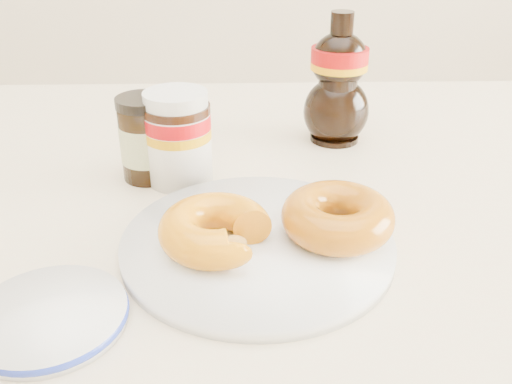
{
  "coord_description": "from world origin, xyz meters",
  "views": [
    {
      "loc": [
        -0.0,
        -0.43,
        1.05
      ],
      "look_at": [
        0.01,
        0.08,
        0.79
      ],
      "focal_mm": 40.0,
      "sensor_mm": 36.0,
      "label": 1
    }
  ],
  "objects_px": {
    "dining_table": "(248,274)",
    "blue_rim_saucer": "(49,316)",
    "donut_bitten": "(215,229)",
    "dark_jar": "(146,139)",
    "nutella_jar": "(178,134)",
    "donut_whole": "(338,217)",
    "plate": "(257,243)",
    "syrup_bottle": "(338,79)"
  },
  "relations": [
    {
      "from": "nutella_jar",
      "to": "blue_rim_saucer",
      "type": "relative_size",
      "value": 0.86
    },
    {
      "from": "dining_table",
      "to": "syrup_bottle",
      "type": "xyz_separation_m",
      "value": [
        0.12,
        0.19,
        0.17
      ]
    },
    {
      "from": "nutella_jar",
      "to": "donut_bitten",
      "type": "bearing_deg",
      "value": -73.65
    },
    {
      "from": "donut_bitten",
      "to": "dark_jar",
      "type": "height_order",
      "value": "dark_jar"
    },
    {
      "from": "donut_whole",
      "to": "blue_rim_saucer",
      "type": "xyz_separation_m",
      "value": [
        -0.24,
        -0.11,
        -0.02
      ]
    },
    {
      "from": "plate",
      "to": "donut_whole",
      "type": "xyz_separation_m",
      "value": [
        0.08,
        0.01,
        0.02
      ]
    },
    {
      "from": "plate",
      "to": "donut_whole",
      "type": "bearing_deg",
      "value": 4.04
    },
    {
      "from": "dining_table",
      "to": "donut_whole",
      "type": "height_order",
      "value": "donut_whole"
    },
    {
      "from": "dining_table",
      "to": "blue_rim_saucer",
      "type": "height_order",
      "value": "blue_rim_saucer"
    },
    {
      "from": "syrup_bottle",
      "to": "donut_whole",
      "type": "bearing_deg",
      "value": -98.14
    },
    {
      "from": "donut_whole",
      "to": "syrup_bottle",
      "type": "xyz_separation_m",
      "value": [
        0.04,
        0.26,
        0.05
      ]
    },
    {
      "from": "dining_table",
      "to": "donut_whole",
      "type": "bearing_deg",
      "value": -38.91
    },
    {
      "from": "nutella_jar",
      "to": "syrup_bottle",
      "type": "bearing_deg",
      "value": 30.45
    },
    {
      "from": "donut_bitten",
      "to": "nutella_jar",
      "type": "distance_m",
      "value": 0.17
    },
    {
      "from": "dark_jar",
      "to": "syrup_bottle",
      "type": "bearing_deg",
      "value": 24.25
    },
    {
      "from": "donut_bitten",
      "to": "nutella_jar",
      "type": "relative_size",
      "value": 0.97
    },
    {
      "from": "plate",
      "to": "blue_rim_saucer",
      "type": "relative_size",
      "value": 2.05
    },
    {
      "from": "plate",
      "to": "dark_jar",
      "type": "distance_m",
      "value": 0.21
    },
    {
      "from": "plate",
      "to": "blue_rim_saucer",
      "type": "xyz_separation_m",
      "value": [
        -0.17,
        -0.1,
        0.0
      ]
    },
    {
      "from": "nutella_jar",
      "to": "dark_jar",
      "type": "xyz_separation_m",
      "value": [
        -0.04,
        0.01,
        -0.01
      ]
    },
    {
      "from": "donut_whole",
      "to": "nutella_jar",
      "type": "xyz_separation_m",
      "value": [
        -0.16,
        0.14,
        0.03
      ]
    },
    {
      "from": "blue_rim_saucer",
      "to": "donut_whole",
      "type": "bearing_deg",
      "value": 23.51
    },
    {
      "from": "dining_table",
      "to": "donut_whole",
      "type": "xyz_separation_m",
      "value": [
        0.08,
        -0.07,
        0.11
      ]
    },
    {
      "from": "donut_bitten",
      "to": "donut_whole",
      "type": "distance_m",
      "value": 0.12
    },
    {
      "from": "dining_table",
      "to": "syrup_bottle",
      "type": "distance_m",
      "value": 0.28
    },
    {
      "from": "plate",
      "to": "dining_table",
      "type": "bearing_deg",
      "value": 97.0
    },
    {
      "from": "donut_whole",
      "to": "plate",
      "type": "bearing_deg",
      "value": -175.96
    },
    {
      "from": "donut_bitten",
      "to": "dark_jar",
      "type": "relative_size",
      "value": 1.05
    },
    {
      "from": "dark_jar",
      "to": "dining_table",
      "type": "bearing_deg",
      "value": -36.48
    },
    {
      "from": "dining_table",
      "to": "nutella_jar",
      "type": "height_order",
      "value": "nutella_jar"
    },
    {
      "from": "donut_whole",
      "to": "blue_rim_saucer",
      "type": "relative_size",
      "value": 0.85
    },
    {
      "from": "donut_whole",
      "to": "dark_jar",
      "type": "xyz_separation_m",
      "value": [
        -0.2,
        0.15,
        0.02
      ]
    },
    {
      "from": "plate",
      "to": "blue_rim_saucer",
      "type": "distance_m",
      "value": 0.19
    },
    {
      "from": "syrup_bottle",
      "to": "dark_jar",
      "type": "relative_size",
      "value": 1.73
    },
    {
      "from": "plate",
      "to": "syrup_bottle",
      "type": "relative_size",
      "value": 1.51
    },
    {
      "from": "donut_whole",
      "to": "nutella_jar",
      "type": "distance_m",
      "value": 0.22
    },
    {
      "from": "dining_table",
      "to": "donut_bitten",
      "type": "distance_m",
      "value": 0.15
    },
    {
      "from": "dark_jar",
      "to": "donut_bitten",
      "type": "bearing_deg",
      "value": -63.55
    },
    {
      "from": "nutella_jar",
      "to": "syrup_bottle",
      "type": "xyz_separation_m",
      "value": [
        0.2,
        0.12,
        0.03
      ]
    },
    {
      "from": "dining_table",
      "to": "plate",
      "type": "height_order",
      "value": "plate"
    },
    {
      "from": "syrup_bottle",
      "to": "dark_jar",
      "type": "height_order",
      "value": "syrup_bottle"
    },
    {
      "from": "plate",
      "to": "syrup_bottle",
      "type": "height_order",
      "value": "syrup_bottle"
    }
  ]
}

